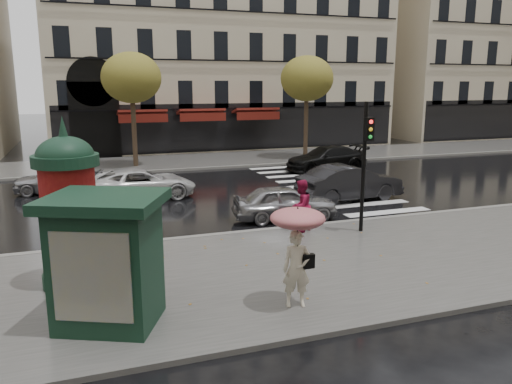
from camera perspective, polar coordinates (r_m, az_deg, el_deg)
name	(u,v)px	position (r m, az deg, el deg)	size (l,w,h in m)	color
ground	(283,265)	(13.73, 3.12, -8.33)	(160.00, 160.00, 0.00)	black
near_sidewalk	(290,269)	(13.27, 3.95, -8.79)	(90.00, 7.00, 0.12)	#474744
far_sidewalk	(167,162)	(31.62, -10.14, 3.34)	(90.00, 6.00, 0.12)	#474744
near_kerb	(248,232)	(16.37, -0.90, -4.64)	(90.00, 0.25, 0.14)	slate
far_kerb	(176,170)	(28.70, -9.16, 2.51)	(90.00, 0.25, 0.14)	slate
zebra_crossing	(322,185)	(24.57, 7.53, 0.80)	(3.60, 11.75, 0.01)	silver
bldg_far_corner	(213,4)	(43.76, -4.96, 20.67)	(26.00, 14.00, 22.90)	#B7A88C
bldg_far_right	(484,18)	(57.55, 24.65, 17.60)	(24.00, 14.00, 22.90)	#B7A88C
tree_far_left	(131,78)	(30.02, -14.04, 12.51)	(3.40, 3.40, 6.64)	#38281C
tree_far_right	(307,79)	(32.97, 5.83, 12.74)	(3.40, 3.40, 6.64)	#38281C
woman_umbrella	(297,240)	(10.58, 4.75, -5.53)	(1.16, 1.16, 2.24)	beige
woman_red	(301,206)	(16.16, 5.15, -1.59)	(0.83, 0.65, 1.71)	maroon
man_burgundy	(136,225)	(14.46, -13.55, -3.74)	(0.78, 0.51, 1.61)	#521019
morris_column	(69,206)	(12.36, -20.58, -1.54)	(1.49, 1.49, 4.01)	#123020
traffic_light	(365,154)	(16.14, 12.40, 4.22)	(0.27, 0.39, 4.17)	black
newsstand	(107,259)	(10.25, -16.64, -7.34)	(2.74, 2.57, 2.62)	#123020
car_silver	(285,202)	(18.05, 3.31, -1.19)	(1.51, 3.76, 1.28)	#9B9B9F
car_darkgrey	(350,183)	(21.46, 10.66, 1.07)	(1.59, 4.55, 1.50)	black
car_white	(141,184)	(21.94, -13.04, 0.94)	(2.16, 4.69, 1.30)	silver
car_black	(326,158)	(28.75, 8.01, 3.83)	(1.94, 4.78, 1.39)	black
car_far_silver	(59,178)	(24.24, -21.56, 1.48)	(1.57, 3.91, 1.33)	#9E9EA2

